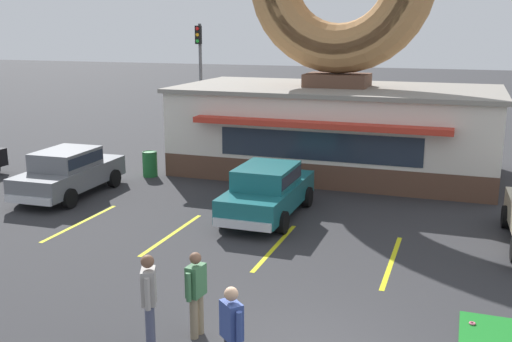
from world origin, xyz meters
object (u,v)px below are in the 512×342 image
object	(u,v)px
pedestrian_hooded_kid	(196,290)
trash_bin	(150,164)
car_teal	(268,189)
traffic_light_pole	(200,66)
pedestrian_blue_sweater_man	(149,297)
car_grey	(69,170)
pedestrian_leather_jacket_man	(232,332)

from	to	relation	value
pedestrian_hooded_kid	trash_bin	size ratio (longest dim) A/B	1.69
car_teal	traffic_light_pole	world-z (taller)	traffic_light_pole
car_teal	trash_bin	bearing A→B (deg)	150.45
pedestrian_blue_sweater_man	trash_bin	distance (m)	12.96
pedestrian_blue_sweater_man	pedestrian_hooded_kid	distance (m)	0.90
car_grey	trash_bin	size ratio (longest dim) A/B	4.74
pedestrian_blue_sweater_man	pedestrian_hooded_kid	xyz separation A→B (m)	(0.59, 0.67, -0.08)
pedestrian_blue_sweater_man	pedestrian_leather_jacket_man	xyz separation A→B (m)	(1.79, -0.59, -0.05)
car_grey	traffic_light_pole	distance (m)	11.83
car_grey	pedestrian_blue_sweater_man	world-z (taller)	pedestrian_blue_sweater_man
car_grey	traffic_light_pole	xyz separation A→B (m)	(-0.31, 11.48, 2.84)
car_grey	trash_bin	xyz separation A→B (m)	(1.25, 3.30, -0.37)
car_teal	pedestrian_blue_sweater_man	xyz separation A→B (m)	(0.46, -7.98, 0.12)
pedestrian_blue_sweater_man	traffic_light_pole	size ratio (longest dim) A/B	0.30
car_teal	pedestrian_leather_jacket_man	size ratio (longest dim) A/B	2.70
pedestrian_blue_sweater_man	traffic_light_pole	bearing A→B (deg)	112.05
pedestrian_hooded_kid	traffic_light_pole	distance (m)	20.82
car_grey	pedestrian_blue_sweater_man	bearing A→B (deg)	-46.55
traffic_light_pole	pedestrian_hooded_kid	bearing A→B (deg)	-65.73
pedestrian_leather_jacket_man	trash_bin	bearing A→B (deg)	124.32
car_grey	pedestrian_leather_jacket_man	xyz separation A→B (m)	(9.37, -8.59, 0.07)
pedestrian_hooded_kid	car_grey	bearing A→B (deg)	138.12
car_teal	pedestrian_hooded_kid	bearing A→B (deg)	-81.83
pedestrian_leather_jacket_man	car_grey	bearing A→B (deg)	137.50
pedestrian_blue_sweater_man	pedestrian_leather_jacket_man	world-z (taller)	pedestrian_blue_sweater_man
car_teal	traffic_light_pole	size ratio (longest dim) A/B	0.79
trash_bin	traffic_light_pole	distance (m)	8.92
car_teal	trash_bin	size ratio (longest dim) A/B	4.68
car_teal	pedestrian_hooded_kid	world-z (taller)	pedestrian_hooded_kid
pedestrian_leather_jacket_man	traffic_light_pole	world-z (taller)	traffic_light_pole
car_grey	pedestrian_hooded_kid	world-z (taller)	pedestrian_hooded_kid
car_grey	traffic_light_pole	world-z (taller)	traffic_light_pole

